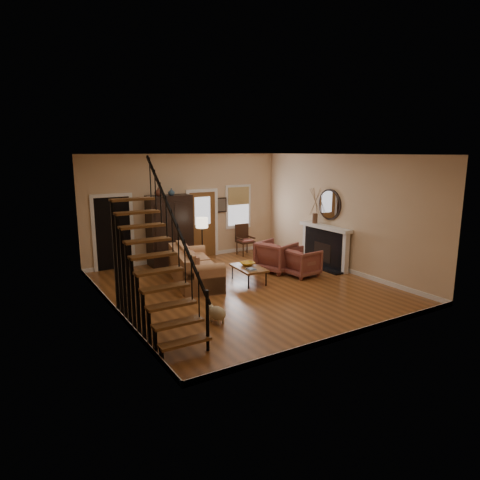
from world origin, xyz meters
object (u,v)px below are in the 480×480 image
armchair_left (302,262)px  floor_lamp (202,244)px  coffee_table (249,275)px  armoire (170,230)px  armchair_right (276,256)px  sofa (195,267)px  side_chair (245,240)px

armchair_left → floor_lamp: bearing=41.0°
coffee_table → armoire: bearing=110.2°
armchair_left → coffee_table: bearing=77.2°
floor_lamp → armchair_right: bearing=-36.9°
sofa → armchair_left: size_ratio=2.78×
armchair_left → armoire: bearing=36.3°
sofa → floor_lamp: size_ratio=1.53×
floor_lamp → side_chair: bearing=22.6°
armoire → floor_lamp: armoire is taller
floor_lamp → side_chair: 2.16m
armchair_left → sofa: bearing=67.1°
coffee_table → floor_lamp: size_ratio=0.71×
coffee_table → floor_lamp: floor_lamp is taller
side_chair → floor_lamp: bearing=-157.4°
sofa → side_chair: size_ratio=2.27×
sofa → armoire: bearing=98.3°
armoire → sofa: (-0.18, -2.11, -0.62)m
coffee_table → side_chair: size_ratio=1.06×
coffee_table → armchair_right: 1.37m
sofa → armchair_right: size_ratio=2.42×
sofa → armchair_left: bearing=-5.2°
coffee_table → side_chair: 3.03m
floor_lamp → armchair_left: bearing=-44.5°
coffee_table → armchair_left: (1.59, -0.23, 0.17)m
coffee_table → floor_lamp: (-0.46, 1.79, 0.55)m
sofa → coffee_table: (1.21, -0.70, -0.22)m
coffee_table → side_chair: side_chair is taller
sofa → armchair_right: 2.47m
side_chair → coffee_table: bearing=-120.2°
armchair_right → floor_lamp: floor_lamp is taller
armchair_right → coffee_table: bearing=93.0°
sofa → floor_lamp: floor_lamp is taller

